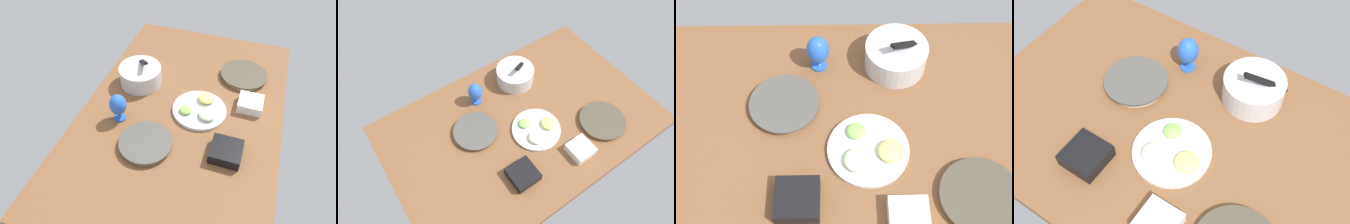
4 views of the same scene
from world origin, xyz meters
TOP-DOWN VIEW (x-y plane):
  - ground_plane at (0.00, 0.00)cm, footprint 160.00×104.00cm
  - dinner_plate_left at (-26.24, 10.26)cm, footprint 25.90×25.90cm
  - dinner_plate_right at (40.19, -26.80)cm, footprint 27.50×27.50cm
  - mixing_bowl at (16.37, 29.88)cm, footprint 24.14×24.14cm
  - fruit_platter at (4.39, -9.19)cm, footprint 28.76×28.76cm
  - hurricane_glass_blue at (-13.79, 29.67)cm, footprint 8.82×8.82cm
  - square_bowl_black at (-19.69, -27.36)cm, footprint 14.51×14.51cm
  - square_bowl_white at (15.77, -33.79)cm, footprint 12.85×12.85cm

SIDE VIEW (x-z plane):
  - ground_plane at x=0.00cm, z-range -4.00..0.00cm
  - dinner_plate_right at x=40.19cm, z-range 0.06..2.87cm
  - dinner_plate_left at x=-26.24cm, z-range 0.06..3.17cm
  - fruit_platter at x=4.39cm, z-range -0.94..4.24cm
  - square_bowl_white at x=15.77cm, z-range 0.30..5.69cm
  - square_bowl_black at x=-19.69cm, z-range 0.32..5.88cm
  - mixing_bowl at x=16.37cm, z-range -2.75..14.56cm
  - hurricane_glass_blue at x=-13.79cm, z-range 1.54..17.28cm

